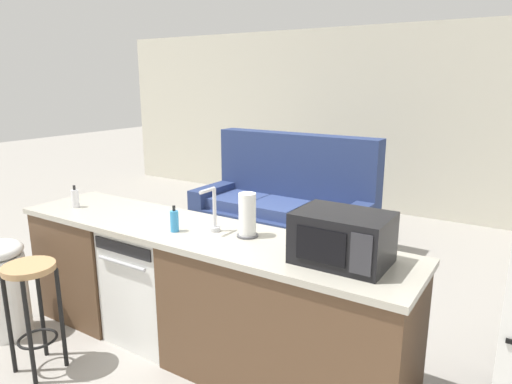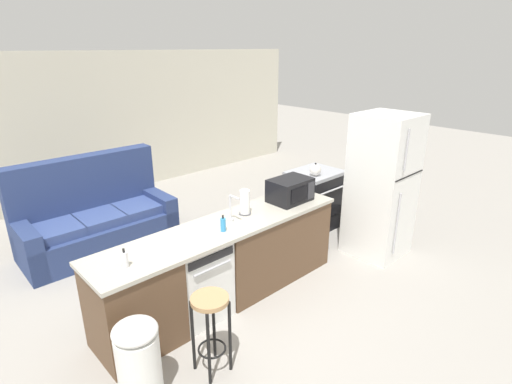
{
  "view_description": "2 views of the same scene",
  "coord_description": "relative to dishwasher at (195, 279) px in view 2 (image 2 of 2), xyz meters",
  "views": [
    {
      "loc": [
        2.03,
        -2.22,
        1.87
      ],
      "look_at": [
        0.2,
        0.66,
        1.03
      ],
      "focal_mm": 32.0,
      "sensor_mm": 36.0,
      "label": 1
    },
    {
      "loc": [
        -2.22,
        -3.01,
        2.67
      ],
      "look_at": [
        0.74,
        0.14,
        1.08
      ],
      "focal_mm": 28.0,
      "sensor_mm": 36.0,
      "label": 2
    }
  ],
  "objects": [
    {
      "name": "dish_soap_bottle",
      "position": [
        -0.75,
        -0.08,
        0.55
      ],
      "size": [
        0.06,
        0.06,
        0.18
      ],
      "color": "silver",
      "rests_on": "kitchen_counter"
    },
    {
      "name": "refrigerator",
      "position": [
        2.6,
        -0.55,
        0.52
      ],
      "size": [
        0.72,
        0.73,
        1.89
      ],
      "color": "white",
      "rests_on": "ground_plane"
    },
    {
      "name": "wall_back",
      "position": [
        0.55,
        4.2,
        0.88
      ],
      "size": [
        10.0,
        0.06,
        2.6
      ],
      "color": "beige",
      "rests_on": "ground_plane"
    },
    {
      "name": "dishwasher",
      "position": [
        0.0,
        0.0,
        0.0
      ],
      "size": [
        0.58,
        0.61,
        0.84
      ],
      "color": "silver",
      "rests_on": "ground_plane"
    },
    {
      "name": "paper_towel_roll",
      "position": [
        0.76,
        0.07,
        0.62
      ],
      "size": [
        0.14,
        0.14,
        0.28
      ],
      "color": "#4C4C51",
      "rests_on": "kitchen_counter"
    },
    {
      "name": "sink_faucet",
      "position": [
        0.52,
        0.03,
        0.61
      ],
      "size": [
        0.07,
        0.18,
        0.3
      ],
      "color": "silver",
      "rests_on": "kitchen_counter"
    },
    {
      "name": "kettle",
      "position": [
        2.43,
        0.42,
        0.56
      ],
      "size": [
        0.21,
        0.17,
        0.19
      ],
      "color": "silver",
      "rests_on": "stove_range"
    },
    {
      "name": "kitchen_counter",
      "position": [
        0.49,
        0.0,
        -0.0
      ],
      "size": [
        2.94,
        0.66,
        0.9
      ],
      "color": "brown",
      "rests_on": "ground_plane"
    },
    {
      "name": "soap_bottle",
      "position": [
        0.3,
        -0.11,
        0.55
      ],
      "size": [
        0.06,
        0.06,
        0.18
      ],
      "color": "#338CCC",
      "rests_on": "kitchen_counter"
    },
    {
      "name": "stove_range",
      "position": [
        2.6,
        0.55,
        0.03
      ],
      "size": [
        0.76,
        0.68,
        0.9
      ],
      "color": "black",
      "rests_on": "ground_plane"
    },
    {
      "name": "ground_plane",
      "position": [
        0.25,
        0.0,
        -0.42
      ],
      "size": [
        24.0,
        24.0,
        0.0
      ],
      "primitive_type": "plane",
      "color": "gray"
    },
    {
      "name": "microwave",
      "position": [
        1.42,
        -0.0,
        0.62
      ],
      "size": [
        0.5,
        0.37,
        0.28
      ],
      "color": "black",
      "rests_on": "kitchen_counter"
    },
    {
      "name": "trash_bin",
      "position": [
        -0.96,
        -0.61,
        -0.04
      ],
      "size": [
        0.35,
        0.35,
        0.74
      ],
      "color": "white",
      "rests_on": "ground_plane"
    },
    {
      "name": "bar_stool",
      "position": [
        -0.36,
        -0.74,
        0.11
      ],
      "size": [
        0.32,
        0.32,
        0.74
      ],
      "color": "tan",
      "rests_on": "ground_plane"
    },
    {
      "name": "couch",
      "position": [
        -0.13,
        2.22,
        -0.03
      ],
      "size": [
        2.01,
        0.92,
        1.27
      ],
      "color": "navy",
      "rests_on": "ground_plane"
    }
  ]
}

